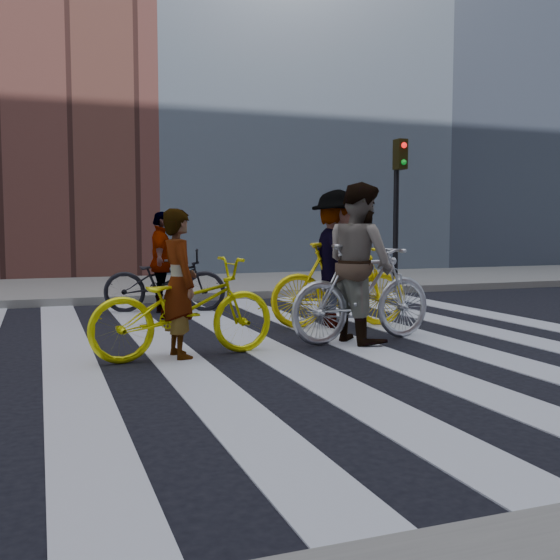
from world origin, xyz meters
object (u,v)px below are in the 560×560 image
bike_dark_rear (165,280)px  bike_yellow_right (339,285)px  rider_right (336,259)px  rider_mid (360,263)px  traffic_signal (398,188)px  bike_yellow_left (184,308)px  rider_left (179,284)px  bike_silver_mid (363,293)px  rider_rear (162,262)px

bike_dark_rear → bike_yellow_right: bearing=-127.9°
bike_dark_rear → rider_right: (1.99, -2.53, 0.45)m
bike_dark_rear → rider_mid: rider_mid is taller
traffic_signal → bike_yellow_left: size_ratio=1.59×
rider_left → rider_right: rider_right is taller
traffic_signal → bike_dark_rear: size_ratio=1.64×
bike_yellow_left → bike_silver_mid: bearing=-91.5°
bike_dark_rear → rider_rear: (-0.05, 0.00, 0.31)m
bike_yellow_left → bike_dark_rear: bike_yellow_left is taller
rider_mid → bike_yellow_right: bearing=-21.4°
bike_dark_rear → rider_right: rider_right is taller
rider_right → rider_mid: bearing=176.0°
traffic_signal → bike_yellow_left: (-5.95, -5.61, -1.73)m
bike_silver_mid → rider_mid: (-0.05, 0.00, 0.37)m
traffic_signal → rider_left: (-6.00, -5.61, -1.46)m
bike_silver_mid → rider_left: 2.38m
bike_yellow_right → rider_left: 2.96m
traffic_signal → bike_silver_mid: 6.71m
bike_yellow_right → traffic_signal: bearing=-31.6°
traffic_signal → bike_yellow_right: traffic_signal is taller
traffic_signal → rider_mid: 6.66m
rider_left → rider_mid: size_ratio=0.83×
bike_yellow_left → bike_silver_mid: bike_silver_mid is taller
traffic_signal → rider_left: traffic_signal is taller
rider_rear → rider_mid: bearing=-141.0°
rider_left → rider_rear: 3.96m
bike_yellow_right → rider_left: bearing=125.8°
bike_silver_mid → rider_right: bearing=-16.8°
rider_left → bike_silver_mid: bearing=-91.6°
traffic_signal → rider_rear: bearing=-163.0°
bike_silver_mid → bike_yellow_right: 1.21m
bike_silver_mid → bike_dark_rear: size_ratio=1.01×
traffic_signal → rider_rear: (-5.50, -1.68, -1.44)m
bike_yellow_right → rider_right: (-0.05, 0.00, 0.37)m
traffic_signal → bike_yellow_right: size_ratio=1.65×
bike_yellow_right → rider_left: (-2.60, -1.41, 0.21)m
traffic_signal → bike_yellow_right: (-3.40, -4.20, -1.67)m
rider_rear → bike_yellow_left: bearing=-173.5°
rider_mid → rider_rear: rider_mid is taller
bike_dark_rear → rider_rear: size_ratio=1.20×
bike_dark_rear → rider_mid: size_ratio=1.02×
rider_right → bike_yellow_left: bearing=126.8°
bike_yellow_left → bike_dark_rear: size_ratio=1.03×
traffic_signal → rider_mid: bearing=-124.4°
bike_silver_mid → bike_dark_rear: 4.13m
bike_silver_mid → bike_yellow_left: bearing=87.7°
bike_yellow_left → rider_rear: 3.97m
rider_left → rider_right: (2.55, 1.41, 0.16)m
traffic_signal → bike_dark_rear: traffic_signal is taller
traffic_signal → bike_yellow_left: 8.36m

